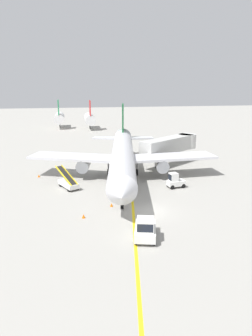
{
  "coord_description": "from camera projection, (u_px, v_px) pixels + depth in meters",
  "views": [
    {
      "loc": [
        -8.38,
        -32.44,
        14.04
      ],
      "look_at": [
        -1.16,
        9.63,
        2.5
      ],
      "focal_mm": 34.27,
      "sensor_mm": 36.0,
      "label": 1
    }
  ],
  "objects": [
    {
      "name": "jet_bridge",
      "position": [
        173.0,
        144.0,
        55.29
      ],
      "size": [
        11.83,
        9.52,
        4.85
      ],
      "color": "beige",
      "rests_on": "ground"
    },
    {
      "name": "safety_cone_nose_left",
      "position": [
        83.0,
        216.0,
        34.03
      ],
      "size": [
        0.36,
        0.36,
        0.44
      ],
      "primitive_type": "cone",
      "color": "orange",
      "rests_on": "ground"
    },
    {
      "name": "distant_aircraft_mid_right",
      "position": [
        90.0,
        118.0,
        97.18
      ],
      "size": [
        3.0,
        10.1,
        8.8
      ],
      "color": "silver",
      "rests_on": "ground"
    },
    {
      "name": "belt_loader_forward_hold",
      "position": [
        68.0,
        182.0,
        43.55
      ],
      "size": [
        3.28,
        5.05,
        2.59
      ],
      "color": "silver",
      "rests_on": "ground"
    },
    {
      "name": "taxi_line_yellow",
      "position": [
        132.0,
        196.0,
        40.46
      ],
      "size": [
        13.43,
        78.96,
        0.01
      ],
      "primitive_type": "cube",
      "rotation": [
        0.0,
        0.0,
        -0.16
      ],
      "color": "yellow",
      "rests_on": "ground"
    },
    {
      "name": "distant_aircraft_mid_left",
      "position": [
        59.0,
        117.0,
        99.6
      ],
      "size": [
        3.0,
        10.1,
        8.8
      ],
      "color": "silver",
      "rests_on": "ground"
    },
    {
      "name": "baggage_tug_near_wing",
      "position": [
        175.0,
        181.0,
        43.62
      ],
      "size": [
        2.59,
        1.7,
        2.1
      ],
      "color": "silver",
      "rests_on": "ground"
    },
    {
      "name": "ground_plane",
      "position": [
        151.0,
        211.0,
        35.89
      ],
      "size": [
        300.0,
        300.0,
        0.0
      ],
      "primitive_type": "plane",
      "color": "#9E9B93"
    },
    {
      "name": "airliner",
      "position": [
        123.0,
        156.0,
        47.35
      ],
      "size": [
        28.22,
        35.25,
        10.1
      ],
      "color": "silver",
      "rests_on": "ground"
    },
    {
      "name": "safety_cone_nose_right",
      "position": [
        39.0,
        176.0,
        48.62
      ],
      "size": [
        0.36,
        0.36,
        0.44
      ],
      "primitive_type": "cone",
      "color": "orange",
      "rests_on": "ground"
    },
    {
      "name": "ground_crew_marshaller",
      "position": [
        132.0,
        185.0,
        42.19
      ],
      "size": [
        0.36,
        0.24,
        1.7
      ],
      "color": "#26262D",
      "rests_on": "ground"
    },
    {
      "name": "pushback_tug",
      "position": [
        145.0,
        229.0,
        29.29
      ],
      "size": [
        2.71,
        3.95,
        2.2
      ],
      "color": "silver",
      "rests_on": "ground"
    },
    {
      "name": "safety_cone_wingtip_left",
      "position": [
        111.0,
        205.0,
        37.15
      ],
      "size": [
        0.36,
        0.36,
        0.44
      ],
      "primitive_type": "cone",
      "color": "orange",
      "rests_on": "ground"
    }
  ]
}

